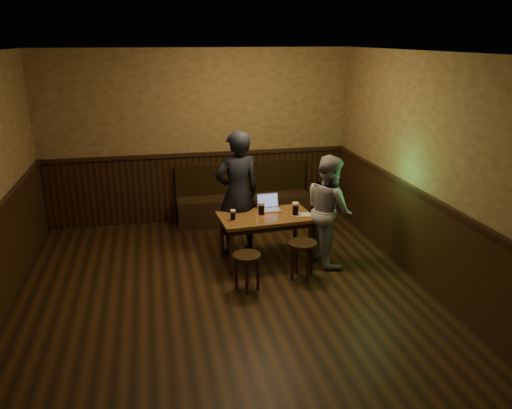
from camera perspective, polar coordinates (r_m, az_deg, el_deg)
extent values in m
cube|color=black|center=(5.89, -3.18, -11.60)|extent=(5.00, 6.00, 0.02)
cube|color=beige|center=(5.09, -3.77, 16.97)|extent=(5.00, 6.00, 0.02)
cube|color=#967E4C|center=(8.23, -6.69, 7.63)|extent=(5.00, 0.02, 2.80)
cube|color=#967E4C|center=(2.66, 7.00, -17.26)|extent=(5.00, 0.02, 2.80)
cube|color=#967E4C|center=(6.20, 20.17, 2.95)|extent=(0.02, 6.00, 2.80)
cube|color=black|center=(8.40, -6.45, 1.89)|extent=(4.98, 0.04, 1.10)
cube|color=black|center=(6.45, 19.11, -4.34)|extent=(0.04, 5.98, 1.10)
cube|color=black|center=(8.23, -6.57, 5.70)|extent=(4.98, 0.06, 0.06)
cube|color=black|center=(6.24, 19.43, 0.55)|extent=(0.06, 5.98, 0.06)
cube|color=black|center=(8.34, -1.41, -0.47)|extent=(2.20, 0.50, 0.45)
cube|color=black|center=(8.39, -1.69, 3.04)|extent=(2.20, 0.10, 0.50)
cube|color=brown|center=(6.74, 1.08, -1.44)|extent=(1.29, 0.80, 0.04)
cube|color=black|center=(6.76, 1.08, -1.96)|extent=(1.18, 0.69, 0.07)
cube|color=maroon|center=(6.73, 1.08, -1.24)|extent=(0.32, 0.32, 0.00)
cylinder|color=black|center=(6.47, -2.84, -5.49)|extent=(0.06, 0.06, 0.62)
cylinder|color=black|center=(6.98, -3.95, -3.66)|extent=(0.06, 0.06, 0.62)
cylinder|color=black|center=(6.79, 6.22, -4.40)|extent=(0.06, 0.06, 0.62)
cylinder|color=black|center=(7.28, 4.52, -2.73)|extent=(0.06, 0.06, 0.62)
cylinder|color=black|center=(6.04, -1.04, -5.89)|extent=(0.41, 0.41, 0.04)
cylinder|color=black|center=(6.13, 0.22, -7.80)|extent=(0.04, 0.04, 0.45)
cylinder|color=black|center=(6.25, -1.00, -7.25)|extent=(0.04, 0.04, 0.45)
cylinder|color=black|center=(6.14, -2.28, -7.79)|extent=(0.04, 0.04, 0.45)
cylinder|color=black|center=(6.02, -1.06, -8.36)|extent=(0.04, 0.04, 0.45)
cylinder|color=black|center=(6.33, 5.34, -4.50)|extent=(0.44, 0.44, 0.04)
cylinder|color=black|center=(6.49, 6.35, -6.21)|extent=(0.04, 0.04, 0.48)
cylinder|color=black|center=(6.54, 4.66, -5.98)|extent=(0.04, 0.04, 0.48)
cylinder|color=black|center=(6.37, 4.17, -6.68)|extent=(0.04, 0.04, 0.48)
cylinder|color=black|center=(6.32, 5.91, -6.93)|extent=(0.04, 0.04, 0.48)
cylinder|color=maroon|center=(6.57, -2.64, -1.78)|extent=(0.09, 0.09, 0.00)
cylinder|color=silver|center=(6.57, -2.64, -1.75)|extent=(0.08, 0.08, 0.00)
cylinder|color=black|center=(6.55, -2.65, -1.28)|extent=(0.07, 0.07, 0.11)
cylinder|color=beige|center=(6.52, -2.65, -0.71)|extent=(0.07, 0.07, 0.03)
cylinder|color=maroon|center=(6.75, 0.62, -1.17)|extent=(0.11, 0.11, 0.00)
cylinder|color=silver|center=(6.75, 0.62, -1.15)|extent=(0.10, 0.10, 0.00)
cylinder|color=black|center=(6.73, 0.62, -0.58)|extent=(0.08, 0.08, 0.14)
cylinder|color=beige|center=(6.70, 0.63, 0.11)|extent=(0.09, 0.09, 0.03)
cylinder|color=maroon|center=(6.77, 4.50, -1.18)|extent=(0.11, 0.11, 0.00)
cylinder|color=silver|center=(6.77, 4.50, -1.15)|extent=(0.10, 0.10, 0.00)
cylinder|color=black|center=(6.75, 4.52, -0.59)|extent=(0.08, 0.08, 0.14)
cylinder|color=beige|center=(6.72, 4.54, 0.09)|extent=(0.09, 0.09, 0.03)
cube|color=silver|center=(6.91, 1.57, -0.65)|extent=(0.32, 0.23, 0.02)
cube|color=#B2B2B7|center=(6.91, 1.57, -0.57)|extent=(0.29, 0.18, 0.00)
cube|color=silver|center=(6.98, 1.33, 0.50)|extent=(0.31, 0.08, 0.20)
cube|color=#6070B3|center=(6.97, 1.35, 0.47)|extent=(0.28, 0.06, 0.17)
cube|color=silver|center=(6.79, 5.38, -1.14)|extent=(0.24, 0.18, 0.00)
imported|color=black|center=(6.93, -2.15, 1.25)|extent=(0.71, 0.54, 1.77)
imported|color=gray|center=(6.76, 8.32, -0.60)|extent=(0.67, 0.81, 1.50)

